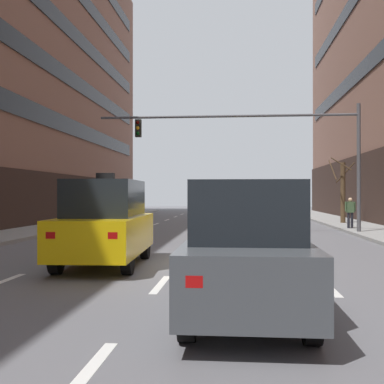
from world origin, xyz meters
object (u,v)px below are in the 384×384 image
object	(u,v)px
taxi_driving_1	(240,212)
traffic_signal_0	(269,140)
car_driving_4	(246,250)
pedestrian_0	(350,211)
taxi_driving_2	(236,205)
taxi_driving_3	(105,223)
taxi_driving_0	(242,217)
street_tree_0	(343,191)

from	to	relation	value
taxi_driving_1	traffic_signal_0	xyz separation A→B (m)	(1.31, -5.72, 3.55)
car_driving_4	pedestrian_0	world-z (taller)	car_driving_4
taxi_driving_2	taxi_driving_3	distance (m)	27.40
taxi_driving_2	traffic_signal_0	bearing A→B (deg)	-84.74
taxi_driving_2	taxi_driving_3	xyz separation A→B (m)	(-3.40, -27.18, 0.10)
taxi_driving_0	pedestrian_0	bearing A→B (deg)	30.19
taxi_driving_3	traffic_signal_0	size ratio (longest dim) A/B	0.38
taxi_driving_0	taxi_driving_1	world-z (taller)	taxi_driving_0
taxi_driving_0	taxi_driving_1	bearing A→B (deg)	90.32
taxi_driving_3	pedestrian_0	world-z (taller)	taxi_driving_3
taxi_driving_3	pedestrian_0	size ratio (longest dim) A/B	3.03
taxi_driving_3	pedestrian_0	bearing A→B (deg)	54.75
traffic_signal_0	street_tree_0	size ratio (longest dim) A/B	3.11
taxi_driving_2	pedestrian_0	bearing A→B (deg)	-67.94
car_driving_4	street_tree_0	xyz separation A→B (m)	(6.26, 22.67, 1.03)
car_driving_4	traffic_signal_0	world-z (taller)	traffic_signal_0
taxi_driving_3	street_tree_0	distance (m)	20.20
car_driving_4	street_tree_0	bearing A→B (deg)	74.57
taxi_driving_1	street_tree_0	size ratio (longest dim) A/B	1.15
traffic_signal_0	pedestrian_0	world-z (taller)	traffic_signal_0
pedestrian_0	car_driving_4	bearing A→B (deg)	-107.39
taxi_driving_3	car_driving_4	xyz separation A→B (m)	(3.53, -5.02, -0.09)
taxi_driving_0	traffic_signal_0	distance (m)	3.86
taxi_driving_2	taxi_driving_3	size ratio (longest dim) A/B	0.90
taxi_driving_2	street_tree_0	distance (m)	11.52
car_driving_4	taxi_driving_1	bearing A→B (deg)	89.77
car_driving_4	pedestrian_0	xyz separation A→B (m)	(5.63, 17.99, 0.00)
car_driving_4	street_tree_0	world-z (taller)	street_tree_0
taxi_driving_1	taxi_driving_3	bearing A→B (deg)	-102.45
taxi_driving_3	taxi_driving_1	bearing A→B (deg)	77.55
traffic_signal_0	pedestrian_0	size ratio (longest dim) A/B	7.93
taxi_driving_0	pedestrian_0	xyz separation A→B (m)	(5.51, 3.20, 0.18)
car_driving_4	pedestrian_0	size ratio (longest dim) A/B	2.75
pedestrian_0	street_tree_0	bearing A→B (deg)	82.41
street_tree_0	traffic_signal_0	bearing A→B (deg)	-124.82
taxi_driving_1	pedestrian_0	distance (m)	6.52
pedestrian_0	taxi_driving_2	bearing A→B (deg)	112.06
traffic_signal_0	street_tree_0	distance (m)	8.83
taxi_driving_0	traffic_signal_0	xyz separation A→B (m)	(1.27, 0.90, 3.54)
taxi_driving_3	pedestrian_0	xyz separation A→B (m)	(9.16, 12.96, -0.08)
taxi_driving_2	taxi_driving_1	bearing A→B (deg)	-88.86
pedestrian_0	taxi_driving_0	bearing A→B (deg)	-149.81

